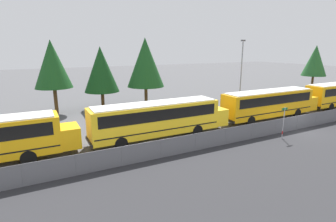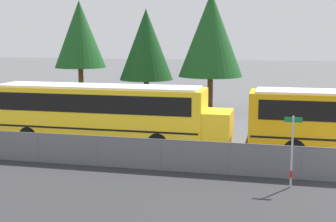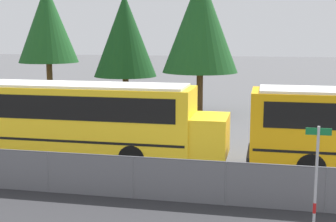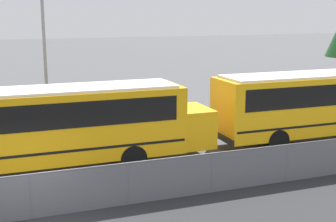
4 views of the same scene
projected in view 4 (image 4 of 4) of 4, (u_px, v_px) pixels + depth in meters
name	position (u px, v px, depth m)	size (l,w,h in m)	color
ground_plane	(32.00, 219.00, 14.37)	(200.00, 200.00, 0.00)	#4C4C4F
fence	(30.00, 196.00, 14.22)	(110.09, 0.07, 1.46)	#9EA0A5
school_bus_3	(40.00, 123.00, 18.08)	(13.44, 2.53, 3.36)	orange
school_bus_4	(335.00, 99.00, 23.06)	(13.44, 2.53, 3.36)	#EDA80F
light_pole	(44.00, 38.00, 23.31)	(0.60, 0.24, 9.11)	gray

